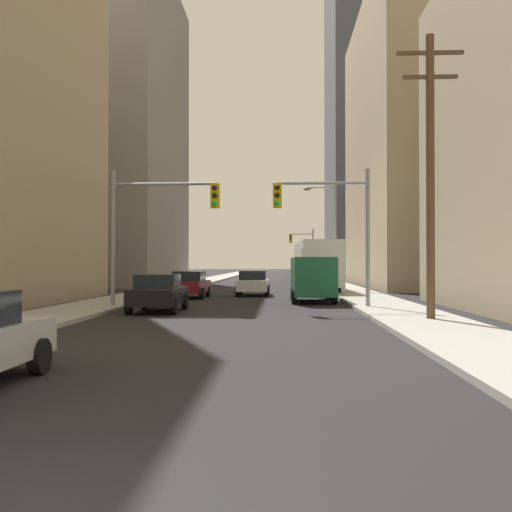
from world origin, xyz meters
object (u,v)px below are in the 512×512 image
object	(u,v)px
cargo_van_green	(312,277)
sedan_white	(253,283)
traffic_signal_near_left	(160,214)
traffic_signal_far_right	(303,246)
city_bus	(316,264)
sedan_maroon	(190,284)
traffic_signal_near_right	(326,214)
sedan_black	(158,293)

from	to	relation	value
cargo_van_green	sedan_white	xyz separation A→B (m)	(-3.29, 5.90, -0.52)
sedan_white	traffic_signal_near_left	size ratio (longest dim) A/B	0.70
traffic_signal_far_right	city_bus	bearing A→B (deg)	-90.18
sedan_maroon	traffic_signal_near_right	size ratio (longest dim) A/B	0.71
traffic_signal_near_left	traffic_signal_near_right	world-z (taller)	same
traffic_signal_near_left	sedan_white	bearing A→B (deg)	71.66
cargo_van_green	traffic_signal_near_right	distance (m)	5.53
city_bus	cargo_van_green	distance (m)	10.97
sedan_black	traffic_signal_near_right	xyz separation A→B (m)	(6.88, 1.69, 3.29)
city_bus	cargo_van_green	world-z (taller)	city_bus
sedan_black	traffic_signal_near_right	distance (m)	7.81
traffic_signal_far_right	traffic_signal_near_left	bearing A→B (deg)	-99.88
traffic_signal_near_right	traffic_signal_far_right	size ratio (longest dim) A/B	1.00
traffic_signal_near_left	traffic_signal_near_right	size ratio (longest dim) A/B	1.00
cargo_van_green	sedan_black	size ratio (longest dim) A/B	1.24
cargo_van_green	traffic_signal_near_right	bearing A→B (deg)	-85.92
sedan_maroon	sedan_black	bearing A→B (deg)	-88.70
traffic_signal_near_right	cargo_van_green	bearing A→B (deg)	94.08
traffic_signal_near_right	traffic_signal_near_left	bearing A→B (deg)	180.00
cargo_van_green	traffic_signal_far_right	xyz separation A→B (m)	(0.92, 39.75, 2.71)
city_bus	sedan_white	world-z (taller)	city_bus
traffic_signal_near_left	traffic_signal_far_right	world-z (taller)	same
sedan_white	traffic_signal_near_left	world-z (taller)	traffic_signal_near_left
sedan_maroon	traffic_signal_near_left	distance (m)	8.62
traffic_signal_near_right	sedan_black	bearing A→B (deg)	-166.21
sedan_white	sedan_maroon	bearing A→B (deg)	-141.97
sedan_white	traffic_signal_near_right	size ratio (longest dim) A/B	0.70
cargo_van_green	sedan_white	distance (m)	6.78
sedan_maroon	traffic_signal_near_right	distance (m)	11.16
traffic_signal_near_left	traffic_signal_near_right	xyz separation A→B (m)	(7.17, -0.00, -0.03)
city_bus	sedan_maroon	distance (m)	10.90
city_bus	sedan_black	xyz separation A→B (m)	(-7.37, -17.39, -1.16)
sedan_white	sedan_black	bearing A→B (deg)	-104.72
cargo_van_green	sedan_black	distance (m)	9.21
city_bus	sedan_black	bearing A→B (deg)	-112.97
city_bus	traffic_signal_near_left	xyz separation A→B (m)	(-7.66, -15.70, 2.16)
sedan_black	traffic_signal_far_right	bearing A→B (deg)	80.83
traffic_signal_far_right	sedan_white	bearing A→B (deg)	-97.09
sedan_maroon	traffic_signal_near_left	bearing A→B (deg)	-90.50
sedan_black	traffic_signal_near_right	bearing A→B (deg)	13.79
cargo_van_green	sedan_black	bearing A→B (deg)	-135.34
cargo_van_green	traffic_signal_near_left	distance (m)	8.79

